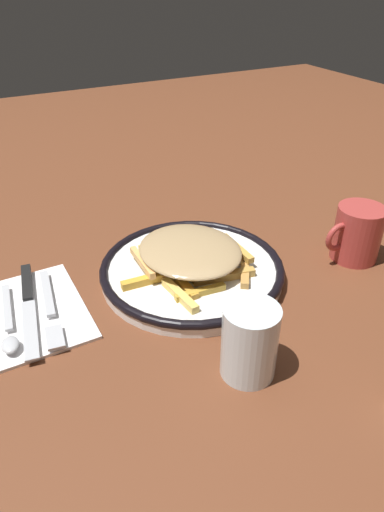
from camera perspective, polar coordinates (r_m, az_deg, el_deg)
ground_plane at (r=0.72m, az=0.00°, el=-2.61°), size 2.60×2.60×0.00m
plate at (r=0.72m, az=0.00°, el=-1.72°), size 0.28×0.28×0.03m
fries_heap at (r=0.70m, az=-0.45°, el=0.28°), size 0.21×0.21×0.04m
napkin at (r=0.69m, az=-19.44°, el=-6.49°), size 0.15×0.19×0.01m
fork at (r=0.68m, az=-17.19°, el=-6.04°), size 0.04×0.18×0.01m
knife at (r=0.70m, az=-19.62°, el=-5.06°), size 0.05×0.21×0.01m
spoon at (r=0.66m, az=-21.71°, el=-8.36°), size 0.03×0.15×0.01m
water_glass at (r=0.55m, az=7.13°, el=-10.45°), size 0.07×0.07×0.10m
coffee_mug at (r=0.79m, az=19.72°, el=2.65°), size 0.10×0.08×0.09m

